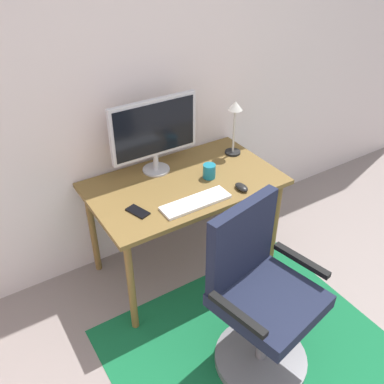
{
  "coord_description": "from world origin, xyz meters",
  "views": [
    {
      "loc": [
        -1.12,
        -0.17,
        2.17
      ],
      "look_at": [
        -0.05,
        1.52,
        0.82
      ],
      "focal_mm": 39.78,
      "sensor_mm": 36.0,
      "label": 1
    }
  ],
  "objects_px": {
    "keyboard": "(196,202)",
    "office_chair": "(259,305)",
    "desk_lamp": "(235,119)",
    "monitor": "(154,130)",
    "coffee_cup": "(209,171)",
    "computer_mouse": "(241,187)",
    "desk": "(184,191)",
    "cell_phone": "(138,212)"
  },
  "relations": [
    {
      "from": "keyboard",
      "to": "office_chair",
      "type": "xyz_separation_m",
      "value": [
        0.01,
        -0.61,
        -0.29
      ]
    },
    {
      "from": "keyboard",
      "to": "desk_lamp",
      "type": "relative_size",
      "value": 1.11
    },
    {
      "from": "monitor",
      "to": "coffee_cup",
      "type": "xyz_separation_m",
      "value": [
        0.25,
        -0.26,
        -0.24
      ]
    },
    {
      "from": "monitor",
      "to": "desk_lamp",
      "type": "distance_m",
      "value": 0.57
    },
    {
      "from": "desk_lamp",
      "to": "office_chair",
      "type": "height_order",
      "value": "desk_lamp"
    },
    {
      "from": "keyboard",
      "to": "computer_mouse",
      "type": "height_order",
      "value": "computer_mouse"
    },
    {
      "from": "keyboard",
      "to": "office_chair",
      "type": "bearing_deg",
      "value": -89.51
    },
    {
      "from": "desk",
      "to": "monitor",
      "type": "height_order",
      "value": "monitor"
    },
    {
      "from": "computer_mouse",
      "to": "coffee_cup",
      "type": "distance_m",
      "value": 0.24
    },
    {
      "from": "keyboard",
      "to": "computer_mouse",
      "type": "xyz_separation_m",
      "value": [
        0.32,
        -0.03,
        0.01
      ]
    },
    {
      "from": "desk",
      "to": "monitor",
      "type": "bearing_deg",
      "value": 110.91
    },
    {
      "from": "desk",
      "to": "coffee_cup",
      "type": "bearing_deg",
      "value": -14.29
    },
    {
      "from": "keyboard",
      "to": "monitor",
      "type": "bearing_deg",
      "value": 92.05
    },
    {
      "from": "desk",
      "to": "coffee_cup",
      "type": "distance_m",
      "value": 0.21
    },
    {
      "from": "monitor",
      "to": "office_chair",
      "type": "height_order",
      "value": "monitor"
    },
    {
      "from": "computer_mouse",
      "to": "office_chair",
      "type": "bearing_deg",
      "value": -118.05
    },
    {
      "from": "cell_phone",
      "to": "office_chair",
      "type": "height_order",
      "value": "office_chair"
    },
    {
      "from": "computer_mouse",
      "to": "desk_lamp",
      "type": "bearing_deg",
      "value": 59.82
    },
    {
      "from": "computer_mouse",
      "to": "cell_phone",
      "type": "relative_size",
      "value": 0.74
    },
    {
      "from": "computer_mouse",
      "to": "cell_phone",
      "type": "xyz_separation_m",
      "value": [
        -0.64,
        0.13,
        -0.01
      ]
    },
    {
      "from": "monitor",
      "to": "computer_mouse",
      "type": "distance_m",
      "value": 0.65
    },
    {
      "from": "monitor",
      "to": "keyboard",
      "type": "distance_m",
      "value": 0.54
    },
    {
      "from": "desk",
      "to": "desk_lamp",
      "type": "bearing_deg",
      "value": 15.59
    },
    {
      "from": "coffee_cup",
      "to": "desk",
      "type": "bearing_deg",
      "value": 165.71
    },
    {
      "from": "monitor",
      "to": "coffee_cup",
      "type": "distance_m",
      "value": 0.43
    },
    {
      "from": "desk",
      "to": "coffee_cup",
      "type": "height_order",
      "value": "coffee_cup"
    },
    {
      "from": "cell_phone",
      "to": "desk_lamp",
      "type": "bearing_deg",
      "value": -0.94
    },
    {
      "from": "desk",
      "to": "keyboard",
      "type": "relative_size",
      "value": 2.82
    },
    {
      "from": "cell_phone",
      "to": "desk_lamp",
      "type": "height_order",
      "value": "desk_lamp"
    },
    {
      "from": "desk_lamp",
      "to": "office_chair",
      "type": "distance_m",
      "value": 1.25
    },
    {
      "from": "cell_phone",
      "to": "computer_mouse",
      "type": "bearing_deg",
      "value": -29.41
    },
    {
      "from": "monitor",
      "to": "cell_phone",
      "type": "xyz_separation_m",
      "value": [
        -0.31,
        -0.35,
        -0.28
      ]
    },
    {
      "from": "desk",
      "to": "cell_phone",
      "type": "bearing_deg",
      "value": -161.15
    },
    {
      "from": "desk",
      "to": "desk_lamp",
      "type": "xyz_separation_m",
      "value": [
        0.48,
        0.13,
        0.34
      ]
    },
    {
      "from": "cell_phone",
      "to": "office_chair",
      "type": "relative_size",
      "value": 0.14
    },
    {
      "from": "coffee_cup",
      "to": "desk_lamp",
      "type": "height_order",
      "value": "desk_lamp"
    },
    {
      "from": "keyboard",
      "to": "cell_phone",
      "type": "relative_size",
      "value": 3.07
    },
    {
      "from": "keyboard",
      "to": "coffee_cup",
      "type": "bearing_deg",
      "value": 40.76
    },
    {
      "from": "cell_phone",
      "to": "office_chair",
      "type": "xyz_separation_m",
      "value": [
        0.33,
        -0.72,
        -0.29
      ]
    },
    {
      "from": "cell_phone",
      "to": "monitor",
      "type": "bearing_deg",
      "value": 30.64
    },
    {
      "from": "monitor",
      "to": "desk_lamp",
      "type": "height_order",
      "value": "monitor"
    },
    {
      "from": "desk",
      "to": "computer_mouse",
      "type": "height_order",
      "value": "computer_mouse"
    }
  ]
}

